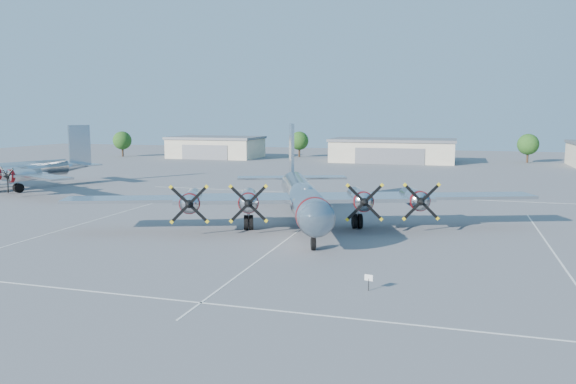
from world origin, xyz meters
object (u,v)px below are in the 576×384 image
(tree_east, at_px, (528,144))
(bomber_west, at_px, (17,189))
(main_bomber_b29, at_px, (301,225))
(info_placard, at_px, (369,279))
(tree_far_west, at_px, (122,141))
(hangar_west, at_px, (216,147))
(tree_west, at_px, (299,141))
(hangar_center, at_px, (393,150))

(tree_east, relative_size, bomber_west, 0.19)
(main_bomber_b29, bearing_deg, info_placard, -83.99)
(tree_east, distance_m, main_bomber_b29, 90.96)
(tree_far_west, bearing_deg, hangar_west, 9.01)
(tree_west, distance_m, info_placard, 112.24)
(hangar_center, height_order, tree_far_west, tree_far_west)
(hangar_west, xyz_separation_m, info_placard, (54.16, -98.82, -1.98))
(info_placard, bearing_deg, tree_west, 119.56)
(main_bomber_b29, height_order, bomber_west, main_bomber_b29)
(tree_far_west, xyz_separation_m, tree_east, (100.00, 10.00, 0.00))
(hangar_west, distance_m, tree_far_west, 25.36)
(hangar_west, bearing_deg, main_bomber_b29, -60.78)
(hangar_west, xyz_separation_m, tree_far_west, (-25.00, -3.96, 1.51))
(tree_west, height_order, main_bomber_b29, tree_west)
(hangar_center, xyz_separation_m, bomber_west, (-48.49, -65.23, -2.71))
(tree_west, bearing_deg, hangar_west, -158.11)
(tree_east, distance_m, bomber_west, 106.10)
(tree_far_west, xyz_separation_m, main_bomber_b29, (69.49, -75.59, -4.22))
(hangar_center, distance_m, main_bomber_b29, 79.60)
(tree_far_west, bearing_deg, info_placard, -50.16)
(main_bomber_b29, bearing_deg, tree_west, 85.00)
(main_bomber_b29, xyz_separation_m, bomber_west, (-47.99, 14.32, 0.00))
(tree_west, relative_size, tree_east, 1.00)
(bomber_west, bearing_deg, tree_west, 96.47)
(hangar_west, height_order, tree_far_west, tree_far_west)
(hangar_center, relative_size, tree_west, 4.31)
(tree_west, relative_size, info_placard, 6.36)
(tree_east, height_order, bomber_west, tree_east)
(hangar_center, bearing_deg, bomber_west, -126.63)
(hangar_center, relative_size, info_placard, 27.41)
(tree_far_west, relative_size, info_placard, 6.36)
(hangar_center, bearing_deg, tree_far_west, -176.76)
(hangar_west, bearing_deg, tree_east, 4.60)
(tree_far_west, xyz_separation_m, tree_west, (45.00, 12.00, 0.00))
(tree_east, relative_size, info_placard, 6.36)
(hangar_west, xyz_separation_m, bomber_west, (-3.49, -65.23, -2.71))
(tree_west, bearing_deg, bomber_west, -107.78)
(bomber_west, xyz_separation_m, info_placard, (57.65, -33.59, 0.73))
(tree_west, height_order, bomber_west, tree_west)
(hangar_center, distance_m, tree_far_west, 70.13)
(tree_west, bearing_deg, hangar_center, -17.82)
(tree_far_west, xyz_separation_m, bomber_west, (21.51, -61.27, -4.22))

